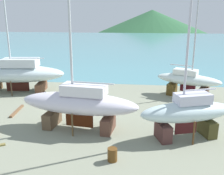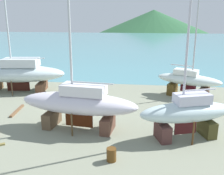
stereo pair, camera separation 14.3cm
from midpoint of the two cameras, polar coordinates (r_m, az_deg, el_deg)
name	(u,v)px [view 2 (the right image)]	position (r m, az deg, el deg)	size (l,w,h in m)	color
ground_plane	(67,127)	(19.70, -9.73, -8.56)	(51.06, 51.06, 0.00)	gray
sea_water	(125,43)	(77.36, 3.02, 9.76)	(148.26, 93.68, 0.01)	teal
headland_hill	(153,28)	(171.77, 9.16, 12.87)	(111.23, 111.23, 22.89)	#2B5C37
sailboat_far_slipway	(18,73)	(29.64, -20.11, 3.03)	(10.60, 4.55, 14.54)	brown
sailboat_large_starboard	(79,103)	(18.61, -7.15, -3.35)	(8.93, 3.46, 15.53)	brown
sailboat_small_center	(188,80)	(27.12, 16.74, 1.58)	(6.75, 4.45, 11.10)	#483125
sailboat_mid_port	(187,112)	(17.83, 16.53, -5.31)	(6.75, 3.88, 11.78)	#502F2C
worker	(26,71)	(36.28, -18.54, 3.55)	(0.46, 0.50, 1.70)	maroon
barrel_ochre	(111,155)	(15.08, 0.15, -14.68)	(0.56, 0.56, 0.79)	#593715
barrel_tipped_right	(79,91)	(27.16, -7.19, -0.84)	(0.67, 0.67, 0.90)	brown
timber_long_aft	(17,111)	(23.72, -20.15, -4.85)	(2.78, 0.22, 0.16)	brown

